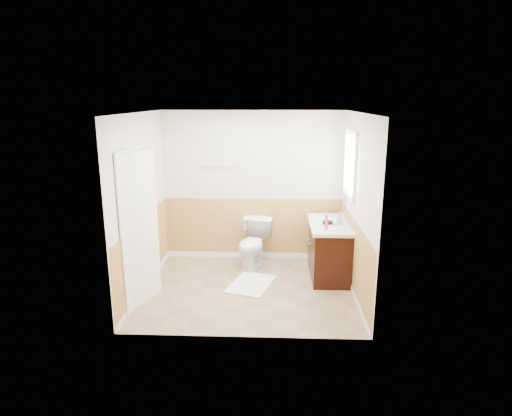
{
  "coord_description": "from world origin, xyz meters",
  "views": [
    {
      "loc": [
        0.35,
        -5.79,
        2.69
      ],
      "look_at": [
        0.1,
        0.25,
        1.15
      ],
      "focal_mm": 30.41,
      "sensor_mm": 36.0,
      "label": 1
    }
  ],
  "objects_px": {
    "lotion_bottle": "(326,222)",
    "toilet": "(253,244)",
    "vanity_cabinet": "(329,251)",
    "bath_mat": "(251,284)",
    "soap_dispenser": "(339,219)"
  },
  "relations": [
    {
      "from": "lotion_bottle",
      "to": "soap_dispenser",
      "type": "relative_size",
      "value": 1.21
    },
    {
      "from": "toilet",
      "to": "bath_mat",
      "type": "distance_m",
      "value": 0.82
    },
    {
      "from": "bath_mat",
      "to": "vanity_cabinet",
      "type": "distance_m",
      "value": 1.31
    },
    {
      "from": "toilet",
      "to": "lotion_bottle",
      "type": "relative_size",
      "value": 3.48
    },
    {
      "from": "toilet",
      "to": "bath_mat",
      "type": "height_order",
      "value": "toilet"
    },
    {
      "from": "toilet",
      "to": "soap_dispenser",
      "type": "xyz_separation_m",
      "value": [
        1.3,
        -0.4,
        0.56
      ]
    },
    {
      "from": "bath_mat",
      "to": "soap_dispenser",
      "type": "height_order",
      "value": "soap_dispenser"
    },
    {
      "from": "vanity_cabinet",
      "to": "lotion_bottle",
      "type": "height_order",
      "value": "lotion_bottle"
    },
    {
      "from": "vanity_cabinet",
      "to": "bath_mat",
      "type": "bearing_deg",
      "value": -161.01
    },
    {
      "from": "lotion_bottle",
      "to": "toilet",
      "type": "bearing_deg",
      "value": 148.29
    },
    {
      "from": "bath_mat",
      "to": "soap_dispenser",
      "type": "bearing_deg",
      "value": 14.27
    },
    {
      "from": "lotion_bottle",
      "to": "soap_dispenser",
      "type": "xyz_separation_m",
      "value": [
        0.22,
        0.27,
        -0.02
      ]
    },
    {
      "from": "vanity_cabinet",
      "to": "lotion_bottle",
      "type": "relative_size",
      "value": 5.0
    },
    {
      "from": "bath_mat",
      "to": "soap_dispenser",
      "type": "relative_size",
      "value": 4.39
    },
    {
      "from": "toilet",
      "to": "vanity_cabinet",
      "type": "distance_m",
      "value": 1.22
    }
  ]
}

